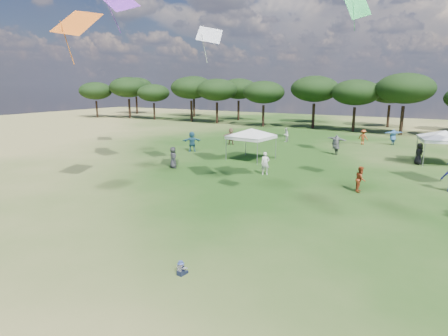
{
  "coord_description": "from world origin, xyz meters",
  "views": [
    {
      "loc": [
        6.88,
        -7.33,
        6.24
      ],
      "look_at": [
        -0.63,
        6.0,
        2.79
      ],
      "focal_mm": 30.0,
      "sensor_mm": 36.0,
      "label": 1
    }
  ],
  "objects": [
    {
      "name": "ground",
      "position": [
        0.0,
        0.0,
        0.0
      ],
      "size": [
        140.0,
        140.0,
        0.0
      ],
      "primitive_type": "plane",
      "color": "#224514",
      "rests_on": "ground"
    },
    {
      "name": "tent_left",
      "position": [
        -6.34,
        20.77,
        2.5
      ],
      "size": [
        6.44,
        6.44,
        2.93
      ],
      "rotation": [
        0.0,
        0.0,
        -0.11
      ],
      "color": "gray",
      "rests_on": "ground"
    },
    {
      "name": "tree_line",
      "position": [
        2.39,
        47.41,
        5.42
      ],
      "size": [
        108.78,
        17.63,
        7.77
      ],
      "color": "black",
      "rests_on": "ground"
    },
    {
      "name": "festival_crowd",
      "position": [
        -0.04,
        25.18,
        0.88
      ],
      "size": [
        28.72,
        21.3,
        1.9
      ],
      "color": "#9A3A19",
      "rests_on": "ground"
    },
    {
      "name": "toddler",
      "position": [
        0.04,
        1.91,
        0.22
      ],
      "size": [
        0.34,
        0.38,
        0.5
      ],
      "rotation": [
        0.0,
        0.0,
        -0.1
      ],
      "color": "black",
      "rests_on": "ground"
    },
    {
      "name": "tent_right",
      "position": [
        7.62,
        26.53,
        2.56
      ],
      "size": [
        6.57,
        6.57,
        2.98
      ],
      "rotation": [
        0.0,
        0.0,
        0.21
      ],
      "color": "gray",
      "rests_on": "ground"
    }
  ]
}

